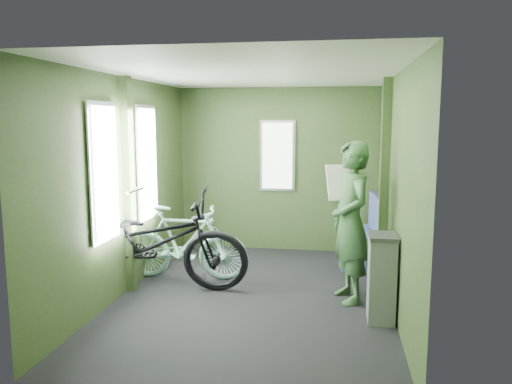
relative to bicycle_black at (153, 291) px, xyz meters
The scene contains 6 objects.
room 1.80m from the bicycle_black, ahead, with size 4.00×4.02×2.31m.
bicycle_black is the anchor object (origin of this frame).
bicycle_mint 0.46m from the bicycle_black, 60.16° to the left, with size 0.42×1.50×0.90m, color #94D3C4.
passenger 2.25m from the bicycle_black, ahead, with size 0.57×0.76×1.64m.
waste_box 2.45m from the bicycle_black, 10.28° to the right, with size 0.24×0.34×0.82m, color slate.
bench_seat 2.71m from the bicycle_black, 32.82° to the left, with size 0.53×0.89×0.90m.
Camera 1 is at (0.83, -4.99, 1.84)m, focal length 35.00 mm.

